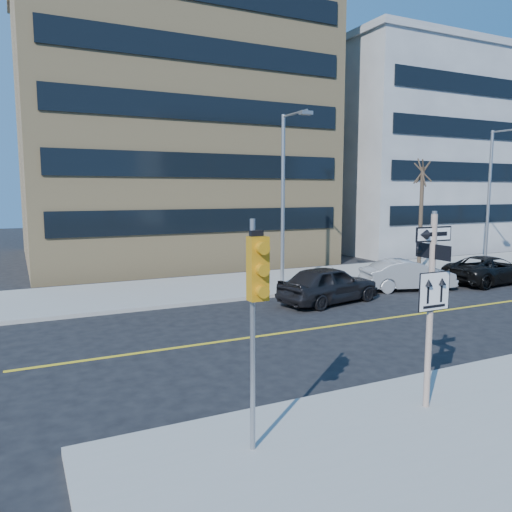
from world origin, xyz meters
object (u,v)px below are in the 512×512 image
streetlight_a (285,188)px  street_tree_west (423,175)px  streetlight_b (493,189)px  parked_car_c (490,270)px  traffic_signal (257,288)px  parked_car_a (329,284)px  parked_car_b (408,275)px  sign_pole (431,299)px

streetlight_a → street_tree_west: bearing=3.5°
streetlight_a → streetlight_b: size_ratio=1.00×
parked_car_c → streetlight_a: size_ratio=0.63×
streetlight_a → street_tree_west: streetlight_a is taller
traffic_signal → streetlight_a: streetlight_a is taller
parked_car_a → parked_car_c: size_ratio=0.92×
traffic_signal → parked_car_c: size_ratio=0.80×
parked_car_c → parked_car_b: bearing=80.1°
traffic_signal → streetlight_b: 25.83m
parked_car_a → streetlight_a: bearing=-11.3°
street_tree_west → sign_pole: bearing=-133.3°
sign_pole → parked_car_c: sign_pole is taller
parked_car_b → streetlight_a: bearing=74.2°
sign_pole → parked_car_a: (4.03, 9.59, -1.65)m
streetlight_a → streetlight_b: (14.00, 0.00, 0.00)m
traffic_signal → parked_car_b: (12.93, 10.43, -2.31)m
parked_car_a → parked_car_b: bearing=-93.6°
streetlight_a → parked_car_b: bearing=-31.2°
sign_pole → parked_car_a: size_ratio=0.88×
traffic_signal → streetlight_b: bearing=31.4°
parked_car_b → streetlight_a: size_ratio=0.54×
streetlight_a → streetlight_b: 14.00m
parked_car_a → streetlight_b: size_ratio=0.58×
parked_car_b → parked_car_c: size_ratio=0.87×
street_tree_west → parked_car_b: bearing=-139.1°
sign_pole → streetlight_a: size_ratio=0.51×
parked_car_a → parked_car_b: (4.90, 0.70, -0.07)m
parked_car_c → street_tree_west: street_tree_west is taller
parked_car_c → street_tree_west: 6.34m
sign_pole → streetlight_a: 14.05m
parked_car_c → streetlight_b: (4.18, 3.48, 4.06)m
parked_car_a → parked_car_c: bearing=-100.5°
streetlight_b → street_tree_west: (-5.00, 0.54, 0.77)m
parked_car_c → traffic_signal: bearing=115.0°
sign_pole → parked_car_b: sign_pole is taller
parked_car_a → streetlight_b: bearing=-86.9°
parked_car_c → streetlight_b: streetlight_b is taller
traffic_signal → street_tree_west: 22.14m
sign_pole → streetlight_a: bearing=73.2°
sign_pole → streetlight_a: streetlight_a is taller
streetlight_a → street_tree_west: size_ratio=1.26×
parked_car_c → street_tree_west: (-0.82, 4.02, 4.83)m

